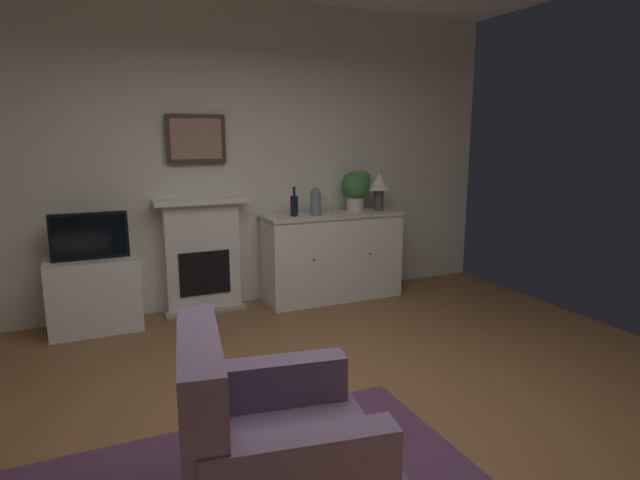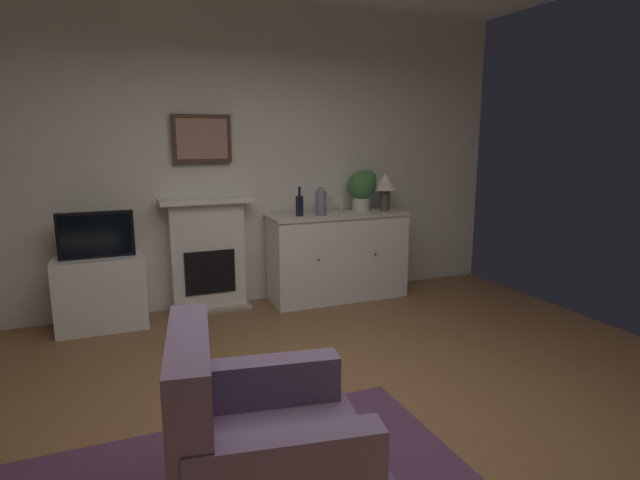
{
  "view_description": "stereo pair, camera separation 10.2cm",
  "coord_description": "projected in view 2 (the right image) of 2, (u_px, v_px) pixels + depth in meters",
  "views": [
    {
      "loc": [
        -1.27,
        -2.4,
        1.67
      ],
      "look_at": [
        0.11,
        0.67,
        1.0
      ],
      "focal_mm": 29.15,
      "sensor_mm": 36.0,
      "label": 1
    },
    {
      "loc": [
        -1.18,
        -2.44,
        1.67
      ],
      "look_at": [
        0.11,
        0.67,
        1.0
      ],
      "focal_mm": 29.15,
      "sensor_mm": 36.0,
      "label": 2
    }
  ],
  "objects": [
    {
      "name": "vase_decorative",
      "position": [
        321.0,
        201.0,
        5.14
      ],
      "size": [
        0.11,
        0.11,
        0.28
      ],
      "color": "slate",
      "rests_on": "sideboard_cabinet"
    },
    {
      "name": "fireplace_unit",
      "position": [
        208.0,
        254.0,
        5.03
      ],
      "size": [
        0.87,
        0.3,
        1.1
      ],
      "color": "white",
      "rests_on": "ground_plane"
    },
    {
      "name": "wine_glass_left",
      "position": [
        331.0,
        202.0,
        5.28
      ],
      "size": [
        0.07,
        0.07,
        0.16
      ],
      "color": "silver",
      "rests_on": "sideboard_cabinet"
    },
    {
      "name": "tv_set",
      "position": [
        96.0,
        235.0,
        4.44
      ],
      "size": [
        0.62,
        0.07,
        0.4
      ],
      "color": "black",
      "rests_on": "tv_cabinet"
    },
    {
      "name": "wall_rear",
      "position": [
        233.0,
        157.0,
        5.08
      ],
      "size": [
        5.87,
        0.06,
        2.95
      ],
      "primitive_type": "cube",
      "color": "silver",
      "rests_on": "ground_plane"
    },
    {
      "name": "wine_glass_center",
      "position": [
        341.0,
        201.0,
        5.3
      ],
      "size": [
        0.07,
        0.07,
        0.16
      ],
      "color": "silver",
      "rests_on": "sideboard_cabinet"
    },
    {
      "name": "sideboard_cabinet",
      "position": [
        338.0,
        256.0,
        5.38
      ],
      "size": [
        1.45,
        0.49,
        0.9
      ],
      "color": "white",
      "rests_on": "ground_plane"
    },
    {
      "name": "potted_plant_small",
      "position": [
        362.0,
        187.0,
        5.39
      ],
      "size": [
        0.3,
        0.3,
        0.43
      ],
      "color": "beige",
      "rests_on": "sideboard_cabinet"
    },
    {
      "name": "framed_picture",
      "position": [
        202.0,
        139.0,
        4.86
      ],
      "size": [
        0.55,
        0.04,
        0.45
      ],
      "color": "#473323"
    },
    {
      "name": "wine_bottle",
      "position": [
        299.0,
        205.0,
        5.1
      ],
      "size": [
        0.08,
        0.08,
        0.29
      ],
      "color": "black",
      "rests_on": "sideboard_cabinet"
    },
    {
      "name": "tv_cabinet",
      "position": [
        101.0,
        293.0,
        4.57
      ],
      "size": [
        0.75,
        0.42,
        0.64
      ],
      "color": "white",
      "rests_on": "ground_plane"
    },
    {
      "name": "table_lamp",
      "position": [
        385.0,
        184.0,
        5.44
      ],
      "size": [
        0.26,
        0.26,
        0.4
      ],
      "color": "#4C4742",
      "rests_on": "sideboard_cabinet"
    },
    {
      "name": "armchair",
      "position": [
        259.0,
        451.0,
        2.17
      ],
      "size": [
        0.92,
        0.88,
        0.92
      ],
      "color": "#604C66",
      "rests_on": "ground_plane"
    },
    {
      "name": "ground_plane",
      "position": [
        347.0,
        441.0,
        2.99
      ],
      "size": [
        5.87,
        5.34,
        0.1
      ],
      "primitive_type": "cube",
      "color": "brown",
      "rests_on": "ground"
    }
  ]
}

